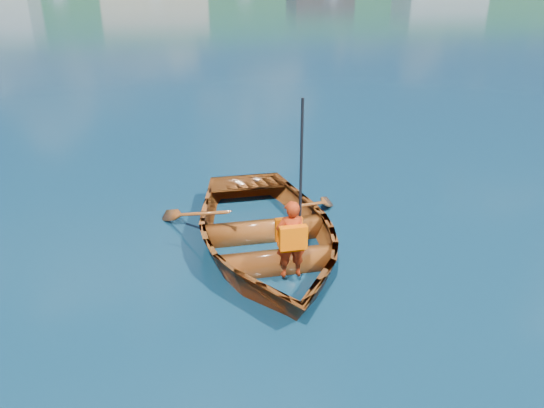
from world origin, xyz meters
TOP-DOWN VIEW (x-y plane):
  - ground at (0.00, 0.00)m, footprint 600.00×600.00m
  - rowboat at (0.83, 0.46)m, footprint 3.03×4.16m
  - child_paddler at (1.01, -0.44)m, footprint 0.38×0.35m

SIDE VIEW (x-z plane):
  - ground at x=0.00m, z-range 0.00..0.00m
  - rowboat at x=0.83m, z-range -0.15..0.69m
  - child_paddler at x=1.01m, z-range -0.48..1.76m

